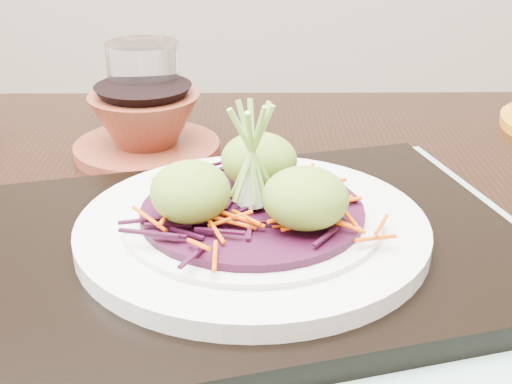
# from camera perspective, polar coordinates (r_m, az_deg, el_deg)

# --- Properties ---
(dining_table) EXTENTS (1.32, 0.97, 0.76)m
(dining_table) POSITION_cam_1_polar(r_m,az_deg,el_deg) (0.59, -2.73, -13.15)
(dining_table) COLOR black
(dining_table) RESTS_ON ground
(placemat) EXTENTS (0.54, 0.49, 0.00)m
(placemat) POSITION_cam_1_polar(r_m,az_deg,el_deg) (0.52, -0.29, -5.54)
(placemat) COLOR #7DA28B
(placemat) RESTS_ON dining_table
(serving_tray) EXTENTS (0.47, 0.42, 0.02)m
(serving_tray) POSITION_cam_1_polar(r_m,az_deg,el_deg) (0.52, -0.29, -4.52)
(serving_tray) COLOR black
(serving_tray) RESTS_ON placemat
(white_plate) EXTENTS (0.25, 0.25, 0.02)m
(white_plate) POSITION_cam_1_polar(r_m,az_deg,el_deg) (0.51, -0.29, -2.85)
(white_plate) COLOR silver
(white_plate) RESTS_ON serving_tray
(cabbage_bed) EXTENTS (0.16, 0.16, 0.01)m
(cabbage_bed) POSITION_cam_1_polar(r_m,az_deg,el_deg) (0.50, -0.30, -1.57)
(cabbage_bed) COLOR #370B22
(cabbage_bed) RESTS_ON white_plate
(carrot_julienne) EXTENTS (0.19, 0.19, 0.01)m
(carrot_julienne) POSITION_cam_1_polar(r_m,az_deg,el_deg) (0.50, -0.30, -0.78)
(carrot_julienne) COLOR #D84803
(carrot_julienne) RESTS_ON cabbage_bed
(guacamole_scoops) EXTENTS (0.14, 0.12, 0.04)m
(guacamole_scoops) POSITION_cam_1_polar(r_m,az_deg,el_deg) (0.49, -0.31, 0.72)
(guacamole_scoops) COLOR olive
(guacamole_scoops) RESTS_ON cabbage_bed
(scallion_garnish) EXTENTS (0.06, 0.06, 0.09)m
(scallion_garnish) POSITION_cam_1_polar(r_m,az_deg,el_deg) (0.48, -0.31, 2.82)
(scallion_garnish) COLOR #84BA4A
(scallion_garnish) RESTS_ON cabbage_bed
(water_glass) EXTENTS (0.08, 0.08, 0.10)m
(water_glass) POSITION_cam_1_polar(r_m,az_deg,el_deg) (0.74, -8.87, 7.82)
(water_glass) COLOR white
(water_glass) RESTS_ON dining_table
(terracotta_bowl_set) EXTENTS (0.16, 0.16, 0.06)m
(terracotta_bowl_set) POSITION_cam_1_polar(r_m,az_deg,el_deg) (0.72, -8.81, 5.12)
(terracotta_bowl_set) COLOR maroon
(terracotta_bowl_set) RESTS_ON dining_table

